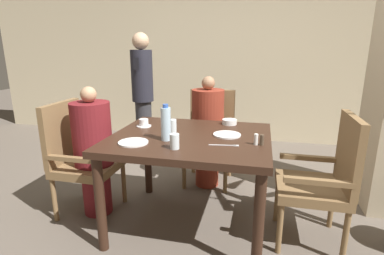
{
  "coord_description": "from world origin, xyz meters",
  "views": [
    {
      "loc": [
        0.5,
        -2.13,
        1.42
      ],
      "look_at": [
        0.0,
        0.05,
        0.81
      ],
      "focal_mm": 28.0,
      "sensor_mm": 36.0,
      "label": 1
    }
  ],
  "objects": [
    {
      "name": "fork_beside_plate",
      "position": [
        0.3,
        -0.18,
        0.76
      ],
      "size": [
        0.21,
        0.04,
        0.0
      ],
      "color": "silver",
      "rests_on": "dining_table"
    },
    {
      "name": "pepper_shaker",
      "position": [
        0.53,
        -0.12,
        0.8
      ],
      "size": [
        0.03,
        0.03,
        0.07
      ],
      "color": "#4C3D2D",
      "rests_on": "dining_table"
    },
    {
      "name": "plate_main_right",
      "position": [
        -0.35,
        -0.27,
        0.77
      ],
      "size": [
        0.21,
        0.21,
        0.01
      ],
      "color": "white",
      "rests_on": "dining_table"
    },
    {
      "name": "bowl_small",
      "position": [
        0.25,
        0.41,
        0.78
      ],
      "size": [
        0.13,
        0.13,
        0.04
      ],
      "color": "white",
      "rests_on": "dining_table"
    },
    {
      "name": "standing_host",
      "position": [
        -0.96,
        1.41,
        0.85
      ],
      "size": [
        0.27,
        0.31,
        1.58
      ],
      "color": "#2D2D33",
      "rests_on": "ground_plane"
    },
    {
      "name": "dining_table",
      "position": [
        0.0,
        0.0,
        0.67
      ],
      "size": [
        1.2,
        1.03,
        0.76
      ],
      "color": "#331E14",
      "rests_on": "ground_plane"
    },
    {
      "name": "ground_plane",
      "position": [
        0.0,
        0.0,
        0.0
      ],
      "size": [
        16.0,
        16.0,
        0.0
      ],
      "primitive_type": "plane",
      "color": "#60564C"
    },
    {
      "name": "chair_far_side",
      "position": [
        0.0,
        0.9,
        0.52
      ],
      "size": [
        0.49,
        0.49,
        0.97
      ],
      "color": "brown",
      "rests_on": "ground_plane"
    },
    {
      "name": "diner_in_far_chair",
      "position": [
        -0.0,
        0.75,
        0.59
      ],
      "size": [
        0.32,
        0.32,
        1.14
      ],
      "color": "maroon",
      "rests_on": "ground_plane"
    },
    {
      "name": "teacup_with_saucer",
      "position": [
        -0.45,
        0.17,
        0.79
      ],
      "size": [
        0.12,
        0.12,
        0.07
      ],
      "color": "white",
      "rests_on": "dining_table"
    },
    {
      "name": "plate_main_left",
      "position": [
        0.27,
        0.06,
        0.77
      ],
      "size": [
        0.21,
        0.21,
        0.01
      ],
      "color": "white",
      "rests_on": "dining_table"
    },
    {
      "name": "water_bottle",
      "position": [
        -0.15,
        -0.15,
        0.88
      ],
      "size": [
        0.07,
        0.07,
        0.26
      ],
      "color": "silver",
      "rests_on": "dining_table"
    },
    {
      "name": "diner_in_left_chair",
      "position": [
        -0.84,
        0.0,
        0.57
      ],
      "size": [
        0.32,
        0.32,
        1.11
      ],
      "color": "maroon",
      "rests_on": "ground_plane"
    },
    {
      "name": "glass_tall_near",
      "position": [
        -0.16,
        0.06,
        0.81
      ],
      "size": [
        0.06,
        0.06,
        0.1
      ],
      "color": "silver",
      "rests_on": "dining_table"
    },
    {
      "name": "chair_right_side",
      "position": [
        0.98,
        0.0,
        0.52
      ],
      "size": [
        0.49,
        0.49,
        0.97
      ],
      "color": "brown",
      "rests_on": "ground_plane"
    },
    {
      "name": "wall_back",
      "position": [
        0.0,
        2.5,
        1.4
      ],
      "size": [
        8.0,
        0.06,
        2.8
      ],
      "color": "beige",
      "rests_on": "ground_plane"
    },
    {
      "name": "chair_left_side",
      "position": [
        -0.98,
        0.0,
        0.52
      ],
      "size": [
        0.49,
        0.49,
        0.97
      ],
      "color": "brown",
      "rests_on": "ground_plane"
    },
    {
      "name": "glass_tall_mid",
      "position": [
        -0.03,
        -0.32,
        0.81
      ],
      "size": [
        0.06,
        0.06,
        0.1
      ],
      "color": "silver",
      "rests_on": "dining_table"
    },
    {
      "name": "salt_shaker",
      "position": [
        0.49,
        -0.12,
        0.8
      ],
      "size": [
        0.03,
        0.03,
        0.08
      ],
      "color": "white",
      "rests_on": "dining_table"
    }
  ]
}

